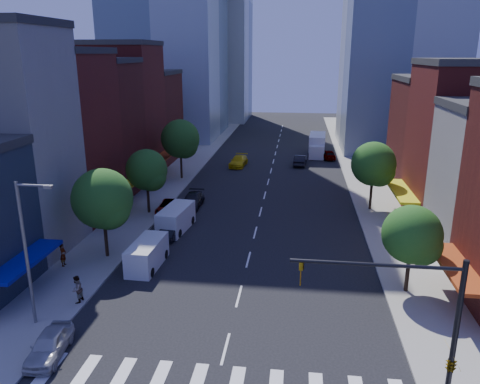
% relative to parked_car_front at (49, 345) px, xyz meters
% --- Properties ---
extents(ground, '(220.00, 220.00, 0.00)m').
position_rel_parked_car_front_xyz_m(ground, '(9.50, 1.83, -0.70)').
color(ground, black).
rests_on(ground, ground).
extents(sidewalk_left, '(5.00, 120.00, 0.15)m').
position_rel_parked_car_front_xyz_m(sidewalk_left, '(-3.00, 41.83, -0.62)').
color(sidewalk_left, gray).
rests_on(sidewalk_left, ground).
extents(sidewalk_right, '(5.00, 120.00, 0.15)m').
position_rel_parked_car_front_xyz_m(sidewalk_right, '(22.00, 41.83, -0.62)').
color(sidewalk_right, gray).
rests_on(sidewalk_right, ground).
extents(crosswalk, '(19.00, 3.00, 0.01)m').
position_rel_parked_car_front_xyz_m(crosswalk, '(9.50, -1.17, -0.69)').
color(crosswalk, silver).
rests_on(crosswalk, ground).
extents(bldg_left_2, '(12.00, 9.00, 16.00)m').
position_rel_parked_car_front_xyz_m(bldg_left_2, '(-11.50, 22.33, 7.30)').
color(bldg_left_2, maroon).
rests_on(bldg_left_2, ground).
extents(bldg_left_3, '(12.00, 8.00, 15.00)m').
position_rel_parked_car_front_xyz_m(bldg_left_3, '(-11.50, 30.83, 6.80)').
color(bldg_left_3, '#4E1613').
rests_on(bldg_left_3, ground).
extents(bldg_left_4, '(12.00, 9.00, 17.00)m').
position_rel_parked_car_front_xyz_m(bldg_left_4, '(-11.50, 39.33, 7.80)').
color(bldg_left_4, maroon).
rests_on(bldg_left_4, ground).
extents(bldg_left_5, '(12.00, 10.00, 13.00)m').
position_rel_parked_car_front_xyz_m(bldg_left_5, '(-11.50, 48.83, 5.80)').
color(bldg_left_5, '#4E1613').
rests_on(bldg_left_5, ground).
extents(bldg_right_3, '(12.00, 10.00, 13.00)m').
position_rel_parked_car_front_xyz_m(bldg_right_3, '(30.50, 35.83, 5.80)').
color(bldg_right_3, '#4E1613').
rests_on(bldg_right_3, ground).
extents(tower_far_w, '(18.00, 18.00, 56.00)m').
position_rel_parked_car_front_xyz_m(tower_far_w, '(-8.50, 96.83, 27.30)').
color(tower_far_w, '#9EA5AD').
rests_on(tower_far_w, ground).
extents(traffic_signal, '(7.24, 2.24, 8.00)m').
position_rel_parked_car_front_xyz_m(traffic_signal, '(19.44, -2.67, 3.46)').
color(traffic_signal, black).
rests_on(traffic_signal, sidewalk_right).
extents(streetlight, '(2.25, 0.25, 9.00)m').
position_rel_parked_car_front_xyz_m(streetlight, '(-2.31, 2.83, 4.58)').
color(streetlight, slate).
rests_on(streetlight, sidewalk_left).
extents(tree_left_near, '(4.80, 4.80, 7.30)m').
position_rel_parked_car_front_xyz_m(tree_left_near, '(-1.85, 12.75, 4.17)').
color(tree_left_near, black).
rests_on(tree_left_near, sidewalk_left).
extents(tree_left_mid, '(4.20, 4.20, 6.65)m').
position_rel_parked_car_front_xyz_m(tree_left_mid, '(-1.85, 23.75, 3.83)').
color(tree_left_mid, black).
rests_on(tree_left_mid, sidewalk_left).
extents(tree_left_far, '(5.00, 5.00, 7.75)m').
position_rel_parked_car_front_xyz_m(tree_left_far, '(-1.85, 37.75, 4.50)').
color(tree_left_far, black).
rests_on(tree_left_far, sidewalk_left).
extents(tree_right_near, '(4.00, 4.00, 6.20)m').
position_rel_parked_car_front_xyz_m(tree_right_near, '(21.15, 9.75, 3.49)').
color(tree_right_near, black).
rests_on(tree_right_near, sidewalk_right).
extents(tree_right_far, '(4.60, 4.60, 7.20)m').
position_rel_parked_car_front_xyz_m(tree_right_far, '(21.15, 27.75, 4.17)').
color(tree_right_far, black).
rests_on(tree_right_far, sidewalk_right).
extents(parked_car_front, '(2.12, 4.26, 1.40)m').
position_rel_parked_car_front_xyz_m(parked_car_front, '(0.00, 0.00, 0.00)').
color(parked_car_front, '#A7A8AC').
rests_on(parked_car_front, ground).
extents(parked_car_second, '(1.78, 4.29, 1.38)m').
position_rel_parked_car_front_xyz_m(parked_car_second, '(2.00, 18.07, -0.01)').
color(parked_car_second, black).
rests_on(parked_car_second, ground).
extents(parked_car_third, '(2.24, 4.65, 1.28)m').
position_rel_parked_car_front_xyz_m(parked_car_third, '(0.00, 24.31, -0.06)').
color(parked_car_third, '#999999').
rests_on(parked_car_third, ground).
extents(parked_car_rear, '(2.01, 4.92, 1.43)m').
position_rel_parked_car_front_xyz_m(parked_car_rear, '(2.00, 26.58, 0.02)').
color(parked_car_rear, black).
rests_on(parked_car_rear, ground).
extents(cargo_van_near, '(2.16, 4.97, 2.09)m').
position_rel_parked_car_front_xyz_m(cargo_van_near, '(1.80, 11.48, 0.34)').
color(cargo_van_near, silver).
rests_on(cargo_van_near, ground).
extents(cargo_van_far, '(2.65, 5.42, 2.23)m').
position_rel_parked_car_front_xyz_m(cargo_van_far, '(1.98, 19.53, 0.40)').
color(cargo_van_far, silver).
rests_on(cargo_van_far, ground).
extents(taxi, '(2.53, 5.36, 1.51)m').
position_rel_parked_car_front_xyz_m(taxi, '(4.55, 46.05, 0.06)').
color(taxi, '#DAC20B').
rests_on(taxi, ground).
extents(traffic_car_oncoming, '(2.08, 4.85, 1.56)m').
position_rel_parked_car_front_xyz_m(traffic_car_oncoming, '(13.60, 47.72, 0.08)').
color(traffic_car_oncoming, black).
rests_on(traffic_car_oncoming, ground).
extents(traffic_car_far, '(2.28, 4.47, 1.46)m').
position_rel_parked_car_front_xyz_m(traffic_car_far, '(18.00, 52.53, 0.03)').
color(traffic_car_far, '#999999').
rests_on(traffic_car_far, ground).
extents(box_truck, '(2.95, 8.42, 3.34)m').
position_rel_parked_car_front_xyz_m(box_truck, '(16.27, 55.38, 0.88)').
color(box_truck, silver).
rests_on(box_truck, ground).
extents(pedestrian_near, '(0.51, 0.71, 1.81)m').
position_rel_parked_car_front_xyz_m(pedestrian_near, '(-4.63, 10.65, 0.36)').
color(pedestrian_near, '#999999').
rests_on(pedestrian_near, sidewalk_left).
extents(pedestrian_far, '(0.81, 0.99, 1.88)m').
position_rel_parked_car_front_xyz_m(pedestrian_far, '(-1.00, 5.45, 0.39)').
color(pedestrian_far, '#999999').
rests_on(pedestrian_far, sidewalk_left).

